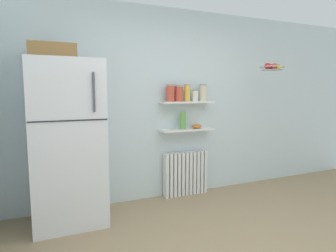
% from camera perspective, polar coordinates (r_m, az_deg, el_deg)
% --- Properties ---
extents(ground_plane, '(7.04, 7.04, 0.00)m').
position_cam_1_polar(ground_plane, '(3.13, 12.12, -21.63)').
color(ground_plane, '#9E8460').
extents(back_wall, '(7.04, 0.10, 2.60)m').
position_cam_1_polar(back_wall, '(4.11, -0.19, 4.27)').
color(back_wall, silver).
rests_on(back_wall, ground_plane).
extents(refrigerator, '(0.77, 0.72, 1.96)m').
position_cam_1_polar(refrigerator, '(3.42, -19.15, -2.66)').
color(refrigerator, silver).
rests_on(refrigerator, ground_plane).
extents(radiator, '(0.65, 0.12, 0.62)m').
position_cam_1_polar(radiator, '(4.25, 3.43, -9.18)').
color(radiator, white).
rests_on(radiator, ground_plane).
extents(wall_shelf_lower, '(0.77, 0.22, 0.02)m').
position_cam_1_polar(wall_shelf_lower, '(4.10, 3.69, -0.73)').
color(wall_shelf_lower, white).
extents(wall_shelf_upper, '(0.77, 0.22, 0.02)m').
position_cam_1_polar(wall_shelf_upper, '(4.06, 3.73, 4.66)').
color(wall_shelf_upper, white).
extents(storage_jar_0, '(0.11, 0.11, 0.23)m').
position_cam_1_polar(storage_jar_0, '(3.95, 0.46, 6.43)').
color(storage_jar_0, '#C64C38').
rests_on(storage_jar_0, wall_shelf_upper).
extents(storage_jar_1, '(0.11, 0.11, 0.22)m').
position_cam_1_polar(storage_jar_1, '(4.00, 2.12, 6.36)').
color(storage_jar_1, '#C64C38').
rests_on(storage_jar_1, wall_shelf_upper).
extents(storage_jar_2, '(0.08, 0.08, 0.23)m').
position_cam_1_polar(storage_jar_2, '(4.06, 3.74, 6.46)').
color(storage_jar_2, yellow).
rests_on(storage_jar_2, wall_shelf_upper).
extents(storage_jar_3, '(0.09, 0.09, 0.16)m').
position_cam_1_polar(storage_jar_3, '(4.12, 5.31, 5.96)').
color(storage_jar_3, silver).
rests_on(storage_jar_3, wall_shelf_upper).
extents(storage_jar_4, '(0.11, 0.11, 0.24)m').
position_cam_1_polar(storage_jar_4, '(4.18, 6.84, 6.46)').
color(storage_jar_4, beige).
rests_on(storage_jar_4, wall_shelf_upper).
extents(vase, '(0.09, 0.09, 0.24)m').
position_cam_1_polar(vase, '(4.05, 2.95, 1.06)').
color(vase, '#66A84C').
rests_on(vase, wall_shelf_lower).
extents(shelf_bowl, '(0.14, 0.14, 0.06)m').
position_cam_1_polar(shelf_bowl, '(4.17, 5.61, -0.01)').
color(shelf_bowl, orange).
rests_on(shelf_bowl, wall_shelf_lower).
extents(hanging_fruit_basket, '(0.35, 0.35, 0.10)m').
position_cam_1_polar(hanging_fruit_basket, '(4.39, 19.68, 10.75)').
color(hanging_fruit_basket, '#B2B2B7').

